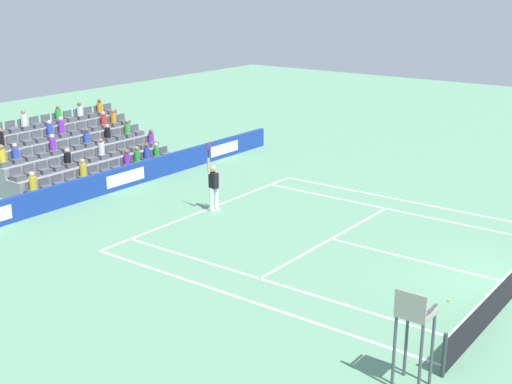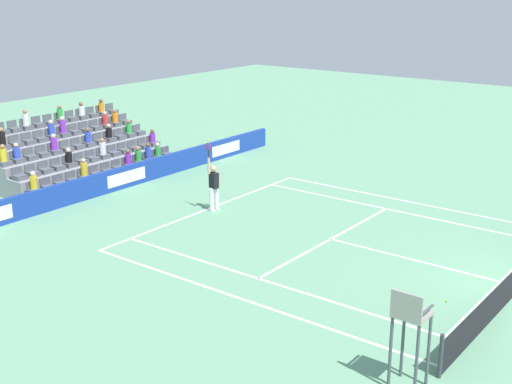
% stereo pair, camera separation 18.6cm
% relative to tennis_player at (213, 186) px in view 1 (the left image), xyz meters
% --- Properties ---
extents(line_baseline, '(10.97, 0.10, 0.01)m').
position_rel_tennis_player_xyz_m(line_baseline, '(-0.05, -0.30, -0.99)').
color(line_baseline, white).
rests_on(line_baseline, ground).
extents(line_service, '(8.23, 0.10, 0.01)m').
position_rel_tennis_player_xyz_m(line_service, '(-0.05, 5.19, -0.99)').
color(line_service, white).
rests_on(line_service, ground).
extents(line_centre_service, '(0.10, 6.40, 0.01)m').
position_rel_tennis_player_xyz_m(line_centre_service, '(-0.05, 8.39, -0.99)').
color(line_centre_service, white).
rests_on(line_centre_service, ground).
extents(line_singles_sideline_left, '(0.10, 11.89, 0.01)m').
position_rel_tennis_player_xyz_m(line_singles_sideline_left, '(4.06, 5.65, -0.99)').
color(line_singles_sideline_left, white).
rests_on(line_singles_sideline_left, ground).
extents(line_singles_sideline_right, '(0.10, 11.89, 0.01)m').
position_rel_tennis_player_xyz_m(line_singles_sideline_right, '(-4.17, 5.65, -0.99)').
color(line_singles_sideline_right, white).
rests_on(line_singles_sideline_right, ground).
extents(line_doubles_sideline_left, '(0.10, 11.89, 0.01)m').
position_rel_tennis_player_xyz_m(line_doubles_sideline_left, '(5.43, 5.65, -0.99)').
color(line_doubles_sideline_left, white).
rests_on(line_doubles_sideline_left, ground).
extents(line_doubles_sideline_right, '(0.10, 11.89, 0.01)m').
position_rel_tennis_player_xyz_m(line_doubles_sideline_right, '(-5.54, 5.65, -0.99)').
color(line_doubles_sideline_right, white).
rests_on(line_doubles_sideline_right, ground).
extents(line_centre_mark, '(0.10, 0.20, 0.01)m').
position_rel_tennis_player_xyz_m(line_centre_mark, '(-0.05, -0.20, -0.99)').
color(line_centre_mark, white).
rests_on(line_centre_mark, ground).
extents(sponsor_barrier, '(19.87, 0.22, 0.94)m').
position_rel_tennis_player_xyz_m(sponsor_barrier, '(-0.05, -5.03, -0.52)').
color(sponsor_barrier, '#193899').
rests_on(sponsor_barrier, ground).
extents(tennis_player, '(0.51, 0.41, 2.85)m').
position_rel_tennis_player_xyz_m(tennis_player, '(0.00, 0.00, 0.00)').
color(tennis_player, white).
rests_on(tennis_player, ground).
extents(umpire_chair, '(0.70, 0.70, 2.34)m').
position_rel_tennis_player_xyz_m(umpire_chair, '(6.71, 11.18, 0.53)').
color(umpire_chair, '#474C54').
rests_on(umpire_chair, ground).
extents(stadium_stand, '(8.06, 4.75, 3.02)m').
position_rel_tennis_player_xyz_m(stadium_stand, '(-0.06, -8.59, -0.16)').
color(stadium_stand, gray).
rests_on(stadium_stand, ground).
extents(loose_tennis_ball, '(0.07, 0.07, 0.07)m').
position_rel_tennis_player_xyz_m(loose_tennis_ball, '(2.17, 10.26, -0.96)').
color(loose_tennis_ball, '#D1E533').
rests_on(loose_tennis_ball, ground).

